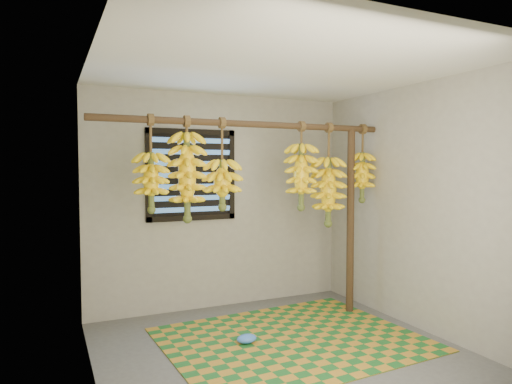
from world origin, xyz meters
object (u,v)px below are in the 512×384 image
support_post (350,221)px  banana_bunch_d (301,177)px  woven_mat (292,339)px  banana_bunch_a (151,182)px  banana_bunch_f (362,177)px  banana_bunch_e (328,191)px  plastic_bag (247,339)px  banana_bunch_b (187,177)px  banana_bunch_c (222,184)px

support_post → banana_bunch_d: banana_bunch_d is taller
woven_mat → banana_bunch_a: bearing=158.6°
banana_bunch_f → support_post: bearing=180.0°
banana_bunch_e → support_post: bearing=0.0°
banana_bunch_a → plastic_bag: bearing=-26.3°
support_post → banana_bunch_b: 1.89m
woven_mat → banana_bunch_b: 1.77m
woven_mat → banana_bunch_f: (1.13, 0.46, 1.47)m
banana_bunch_f → plastic_bag: bearing=-166.4°
plastic_bag → banana_bunch_c: bearing=103.2°
woven_mat → banana_bunch_d: banana_bunch_d is taller
banana_bunch_f → woven_mat: bearing=-157.9°
banana_bunch_a → banana_bunch_c: size_ratio=1.00×
plastic_bag → banana_bunch_a: size_ratio=0.22×
plastic_bag → banana_bunch_c: size_ratio=0.22×
banana_bunch_c → banana_bunch_f: bearing=0.0°
support_post → banana_bunch_f: banana_bunch_f is taller
banana_bunch_d → banana_bunch_f: (0.77, 0.00, -0.01)m
plastic_bag → banana_bunch_d: 1.68m
support_post → banana_bunch_a: banana_bunch_a is taller
banana_bunch_c → banana_bunch_f: (1.63, 0.00, 0.06)m
banana_bunch_d → banana_bunch_e: 0.37m
plastic_bag → banana_bunch_a: bearing=153.7°
banana_bunch_a → banana_bunch_b: (0.33, 0.00, 0.04)m
woven_mat → banana_bunch_b: (-0.85, 0.46, 1.49)m
banana_bunch_a → banana_bunch_c: (0.67, 0.00, -0.03)m
support_post → woven_mat: bearing=-154.9°
woven_mat → banana_bunch_d: bearing=52.0°
banana_bunch_c → banana_bunch_f: 1.63m
plastic_bag → banana_bunch_c: 1.43m
banana_bunch_c → plastic_bag: bearing=-76.8°
banana_bunch_b → banana_bunch_c: same height
plastic_bag → banana_bunch_c: (-0.09, 0.37, 1.37)m
plastic_bag → banana_bunch_f: (1.55, 0.37, 1.43)m
plastic_bag → banana_bunch_f: banana_bunch_f is taller
banana_bunch_e → banana_bunch_f: (0.44, 0.00, 0.15)m
banana_bunch_d → banana_bunch_f: same height
banana_bunch_b → banana_bunch_c: 0.35m
banana_bunch_c → banana_bunch_d: (0.86, 0.00, 0.07)m
support_post → plastic_bag: size_ratio=10.58×
plastic_bag → banana_bunch_b: 1.56m
banana_bunch_e → banana_bunch_f: bearing=0.0°
woven_mat → banana_bunch_b: bearing=151.5°
support_post → banana_bunch_e: 0.44m
support_post → banana_bunch_f: size_ratio=2.37×
support_post → woven_mat: size_ratio=0.89×
plastic_bag → banana_bunch_d: size_ratio=0.21×
banana_bunch_e → banana_bunch_b: bearing=180.0°
banana_bunch_b → banana_bunch_a: bearing=180.0°
banana_bunch_d → banana_bunch_e: size_ratio=0.83×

